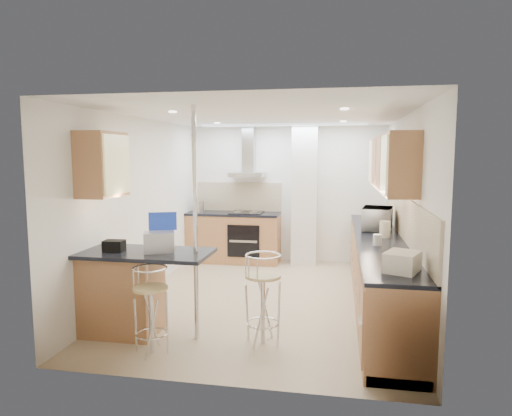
% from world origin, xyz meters
% --- Properties ---
extents(ground, '(4.80, 4.80, 0.00)m').
position_xyz_m(ground, '(0.00, 0.00, 0.00)').
color(ground, tan).
rests_on(ground, ground).
extents(room_shell, '(3.64, 4.84, 2.51)m').
position_xyz_m(room_shell, '(0.32, 0.38, 1.54)').
color(room_shell, white).
rests_on(room_shell, ground).
extents(right_counter, '(0.63, 4.40, 0.92)m').
position_xyz_m(right_counter, '(1.50, 0.00, 0.46)').
color(right_counter, '#A46B41').
rests_on(right_counter, ground).
extents(back_counter, '(1.70, 0.63, 0.92)m').
position_xyz_m(back_counter, '(-0.95, 2.10, 0.46)').
color(back_counter, '#A46B41').
rests_on(back_counter, ground).
extents(peninsula, '(1.47, 0.72, 0.94)m').
position_xyz_m(peninsula, '(-1.12, -1.45, 0.48)').
color(peninsula, '#A46B41').
rests_on(peninsula, ground).
extents(microwave, '(0.48, 0.63, 0.32)m').
position_xyz_m(microwave, '(1.50, 0.59, 1.08)').
color(microwave, white).
rests_on(microwave, right_counter).
extents(laptop, '(0.38, 0.34, 0.22)m').
position_xyz_m(laptop, '(-0.94, -1.44, 1.05)').
color(laptop, '#AAACB2').
rests_on(laptop, peninsula).
extents(bag, '(0.23, 0.17, 0.12)m').
position_xyz_m(bag, '(-1.45, -1.48, 1.00)').
color(bag, black).
rests_on(bag, peninsula).
extents(bar_stool_near, '(0.47, 0.47, 0.89)m').
position_xyz_m(bar_stool_near, '(-0.86, -1.89, 0.45)').
color(bar_stool_near, tan).
rests_on(bar_stool_near, ground).
extents(bar_stool_end, '(0.56, 0.56, 0.97)m').
position_xyz_m(bar_stool_end, '(0.20, -1.44, 0.48)').
color(bar_stool_end, tan).
rests_on(bar_stool_end, ground).
extents(jar_a, '(0.15, 0.15, 0.16)m').
position_xyz_m(jar_a, '(1.46, 1.02, 1.00)').
color(jar_a, silver).
rests_on(jar_a, right_counter).
extents(jar_b, '(0.12, 0.12, 0.13)m').
position_xyz_m(jar_b, '(1.44, 0.71, 0.99)').
color(jar_b, silver).
rests_on(jar_b, right_counter).
extents(jar_c, '(0.14, 0.14, 0.21)m').
position_xyz_m(jar_c, '(1.56, 0.01, 1.03)').
color(jar_c, beige).
rests_on(jar_c, right_counter).
extents(jar_d, '(0.12, 0.12, 0.13)m').
position_xyz_m(jar_d, '(1.42, -0.55, 0.99)').
color(jar_d, white).
rests_on(jar_d, right_counter).
extents(bread_bin, '(0.39, 0.43, 0.18)m').
position_xyz_m(bread_bin, '(1.55, -1.75, 1.01)').
color(bread_bin, silver).
rests_on(bread_bin, right_counter).
extents(kettle, '(0.16, 0.16, 0.21)m').
position_xyz_m(kettle, '(-1.58, 2.05, 1.03)').
color(kettle, '#AEB1B3').
rests_on(kettle, back_counter).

